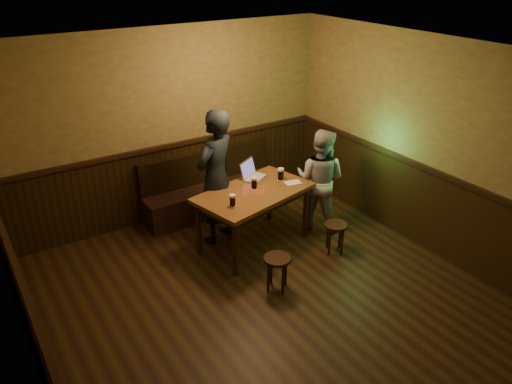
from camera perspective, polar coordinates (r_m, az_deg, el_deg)
The scene contains 12 objects.
room at distance 5.17m, azimuth 2.74°, elevation -2.99°, with size 5.04×6.04×2.84m.
bench at distance 7.74m, azimuth -5.00°, elevation -0.04°, with size 2.20×0.50×0.95m.
pub_table at distance 6.64m, azimuth -0.25°, elevation -0.72°, with size 1.70×1.20×0.83m.
stool_left at distance 5.96m, azimuth 2.44°, elevation -8.20°, with size 0.33×0.33×0.44m.
stool_right at distance 6.74m, azimuth 9.07°, elevation -4.25°, with size 0.38×0.38×0.42m.
pint_left at distance 6.18m, azimuth -2.70°, elevation -0.96°, with size 0.10×0.10×0.15m.
pint_mid at distance 6.63m, azimuth -0.20°, elevation 1.05°, with size 0.10×0.10×0.16m.
pint_right at distance 6.88m, azimuth 2.84°, elevation 2.07°, with size 0.11×0.11×0.17m.
laptop at distance 6.94m, azimuth -0.46°, elevation 2.12°, with size 0.44×0.41×0.25m.
menu at distance 6.84m, azimuth 4.23°, elevation 1.10°, with size 0.22×0.15×0.00m, color silver.
person_suit at distance 6.72m, azimuth -4.62°, elevation 1.70°, with size 0.69×0.45×1.89m, color black.
person_grey at distance 7.15m, azimuth 7.33°, elevation 1.42°, with size 0.73×0.57×1.50m, color #939499.
Camera 1 is at (-2.65, -3.44, 3.71)m, focal length 35.00 mm.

